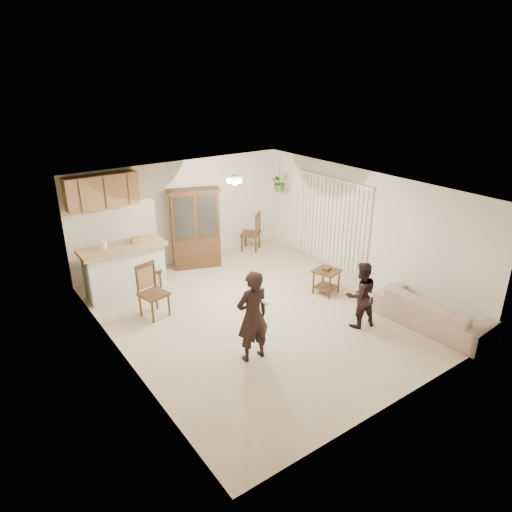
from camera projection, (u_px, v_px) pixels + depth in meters
floor at (261, 312)px, 9.04m from camera, size 6.50×6.50×0.00m
ceiling at (262, 189)px, 8.08m from camera, size 5.50×6.50×0.02m
wall_back at (182, 213)px, 11.01m from camera, size 5.50×0.02×2.50m
wall_front at (404, 329)px, 6.11m from camera, size 5.50×0.02×2.50m
wall_left at (119, 293)px, 7.09m from camera, size 0.02×6.50×2.50m
wall_right at (362, 227)px, 10.03m from camera, size 0.02×6.50×2.50m
breakfast_bar at (125, 272)px, 9.63m from camera, size 1.60×0.55×1.00m
bar_top at (122, 247)px, 9.42m from camera, size 1.75×0.70×0.08m
upper_cabinets at (102, 191)px, 9.53m from camera, size 1.50×0.34×0.70m
vertical_blinds at (332, 223)px, 10.75m from camera, size 0.06×2.30×2.10m
ceiling_fixture at (235, 180)px, 9.13m from camera, size 0.36×0.36×0.20m
hanging_plant at (279, 182)px, 11.37m from camera, size 0.43×0.37×0.48m
plant_cord at (280, 169)px, 11.25m from camera, size 0.01×0.01×0.65m
sofa at (433, 309)px, 8.42m from camera, size 0.85×1.92×0.73m
adult at (253, 310)px, 7.28m from camera, size 0.68×0.47×1.80m
child at (361, 293)px, 8.33m from camera, size 0.76×0.66×1.35m
china_hutch at (196, 229)px, 10.83m from camera, size 1.29×0.86×1.91m
side_table at (326, 281)px, 9.71m from camera, size 0.60×0.60×0.60m
chair_bar at (154, 302)px, 8.81m from camera, size 0.57×0.57×1.06m
chair_hutch_left at (154, 275)px, 9.98m from camera, size 0.62×0.62×1.01m
chair_hutch_right at (251, 239)px, 12.04m from camera, size 0.64×0.64×1.03m
controller_adult at (265, 302)px, 6.87m from camera, size 0.05×0.14×0.04m
controller_child at (371, 295)px, 8.03m from camera, size 0.06×0.12×0.03m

